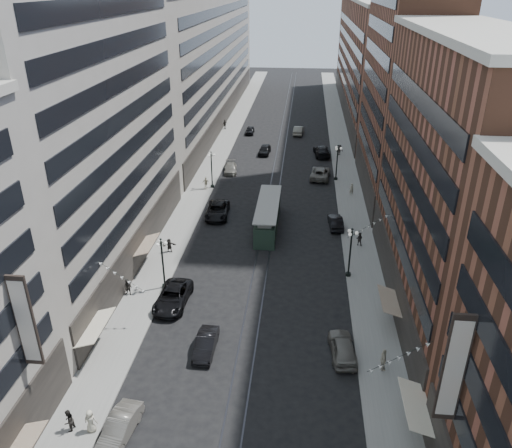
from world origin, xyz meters
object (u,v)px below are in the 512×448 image
at_px(pedestrian_6, 206,183).
at_px(lamppost_sw_mid, 212,168).
at_px(car_4, 343,347).
at_px(streetcar, 268,216).
at_px(car_2, 173,297).
at_px(pedestrian_7, 359,239).
at_px(lamppost_se_mid, 337,161).
at_px(car_8, 230,168).
at_px(pedestrian_2, 128,287).
at_px(pedestrian_8, 351,189).
at_px(car_10, 336,222).
at_px(lamppost_se_far, 350,251).
at_px(pedestrian_5, 169,245).
at_px(car_7, 217,210).
at_px(pedestrian_9, 340,150).
at_px(car_9, 250,130).
at_px(car_13, 265,150).
at_px(pedestrian_4, 383,360).
at_px(lamppost_sw_far, 163,262).
at_px(car_11, 320,173).
at_px(pedestrian_extra_0, 69,421).
at_px(pedestrian_1, 91,421).
at_px(car_14, 298,130).
at_px(car_12, 322,151).
at_px(car_5, 206,344).
at_px(car_1, 119,428).

bearing_deg(pedestrian_6, lamppost_sw_mid, -133.84).
bearing_deg(car_4, streetcar, -76.32).
xyz_separation_m(car_2, pedestrian_7, (18.60, 13.47, 0.11)).
xyz_separation_m(lamppost_se_mid, car_8, (-16.69, 2.08, -2.40)).
height_order(pedestrian_2, car_8, pedestrian_2).
bearing_deg(pedestrian_6, pedestrian_8, -178.30).
relative_size(car_10, pedestrian_6, 2.46).
xyz_separation_m(lamppost_se_far, pedestrian_5, (-19.77, 3.18, -2.14)).
distance_m(car_2, car_7, 19.97).
relative_size(car_2, pedestrian_9, 3.28).
bearing_deg(car_4, pedestrian_5, -45.26).
relative_size(lamppost_se_mid, car_2, 0.92).
height_order(car_7, car_9, car_7).
bearing_deg(car_8, streetcar, -76.56).
relative_size(car_13, pedestrian_9, 2.54).
relative_size(pedestrian_4, pedestrian_8, 1.07).
distance_m(lamppost_sw_far, pedestrian_8, 32.99).
distance_m(pedestrian_4, car_10, 25.52).
bearing_deg(car_8, lamppost_sw_mid, -111.25).
distance_m(lamppost_sw_mid, car_11, 17.17).
distance_m(lamppost_sw_far, pedestrian_4, 22.49).
xyz_separation_m(pedestrian_7, pedestrian_8, (0.20, 15.06, 0.10)).
relative_size(pedestrian_6, pedestrian_9, 1.00).
relative_size(lamppost_sw_mid, lamppost_se_far, 1.00).
xyz_separation_m(car_9, pedestrian_6, (-3.18, -30.36, 0.37)).
xyz_separation_m(car_7, pedestrian_5, (-3.77, -10.17, 0.11)).
bearing_deg(car_11, car_10, 100.84).
height_order(lamppost_sw_far, pedestrian_extra_0, lamppost_sw_far).
distance_m(lamppost_sw_mid, lamppost_se_mid, 19.07).
relative_size(car_13, pedestrian_7, 2.91).
bearing_deg(pedestrian_extra_0, lamppost_se_far, 147.74).
bearing_deg(pedestrian_1, car_14, -101.49).
relative_size(car_14, pedestrian_6, 2.79).
bearing_deg(pedestrian_4, car_4, 61.33).
bearing_deg(pedestrian_7, car_9, -53.40).
distance_m(lamppost_sw_mid, car_12, 23.76).
height_order(streetcar, car_5, streetcar).
height_order(car_12, pedestrian_5, car_12).
height_order(car_4, pedestrian_1, pedestrian_1).
distance_m(pedestrian_4, car_11, 42.86).
xyz_separation_m(car_7, car_13, (4.00, 26.55, -0.06)).
bearing_deg(pedestrian_2, pedestrian_8, 58.54).
bearing_deg(car_5, pedestrian_8, 68.28).
xyz_separation_m(lamppost_sw_far, car_5, (5.85, -8.89, -2.37)).
height_order(lamppost_sw_far, car_10, lamppost_sw_far).
distance_m(car_1, car_2, 15.35).
distance_m(lamppost_se_mid, car_4, 40.41).
distance_m(pedestrian_2, pedestrian_9, 51.17).
xyz_separation_m(car_2, car_14, (10.62, 59.74, 0.00)).
distance_m(car_10, car_14, 41.95).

